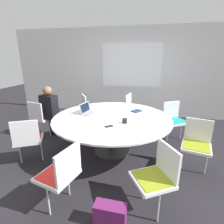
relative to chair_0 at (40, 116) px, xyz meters
The scene contains 17 objects.
ground_plane 1.88m from the chair_0, ahead, with size 16.00×16.00×0.00m, color black.
wall_back 3.01m from the chair_0, 51.84° to the left, with size 8.00×0.07×2.70m.
conference_table 1.81m from the chair_0, ahead, with size 2.25×2.25×0.73m.
chair_0 is the anchor object (origin of this frame).
chair_1 1.16m from the chair_0, 64.85° to the right, with size 0.59×0.58×0.86m.
chair_2 2.32m from the chair_0, 49.27° to the right, with size 0.51×0.52×0.86m.
chair_3 3.05m from the chair_0, 29.93° to the right, with size 0.59×0.60×0.86m.
chair_4 3.32m from the chair_0, ahead, with size 0.52×0.50×0.86m.
chair_5 3.08m from the chair_0, 11.19° to the left, with size 0.60×0.59×0.86m.
chair_6 2.35m from the chair_0, 31.27° to the left, with size 0.50×0.51×0.86m.
chair_7 1.26m from the chair_0, 46.81° to the left, with size 0.60×0.60×0.86m.
person_0 0.32m from the chair_0, ahead, with size 0.40×0.31×1.21m.
laptop 1.29m from the chair_0, ahead, with size 0.29×0.37×0.21m.
spiral_notebook 2.23m from the chair_0, ahead, with size 0.24×0.26×0.02m.
coffee_cup 2.16m from the chair_0, 14.33° to the right, with size 0.09×0.09×0.08m.
cell_phone 2.01m from the chair_0, 22.01° to the right, with size 0.15×0.14×0.01m.
handbag 2.88m from the chair_0, 41.11° to the right, with size 0.36×0.16×0.28m.
Camera 1 is at (0.74, -3.07, 1.85)m, focal length 28.00 mm.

